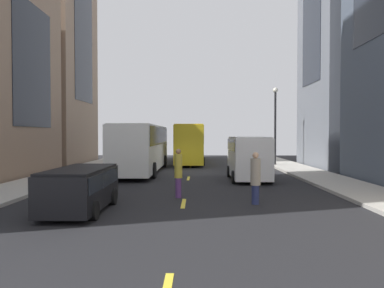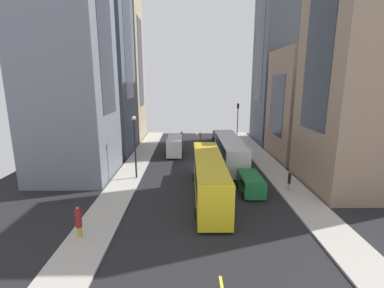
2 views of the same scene
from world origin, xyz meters
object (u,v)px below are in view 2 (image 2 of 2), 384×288
Objects in this scene: streetcar_yellow at (209,173)px; traffic_light_near_corner at (238,114)px; delivery_van_white at (175,145)px; pedestrian_waiting_curb at (289,180)px; pedestrian_walking_far at (182,137)px; city_bus_white at (230,149)px; pedestrian_crossing_near at (200,138)px; car_black_1 at (219,136)px; car_green_0 at (251,182)px; pedestrian_crossing_mid at (79,221)px.

streetcar_yellow is 2.15× the size of traffic_light_near_corner.
streetcar_yellow is 14.81m from delivery_van_white.
delivery_van_white is 17.62m from pedestrian_waiting_curb.
pedestrian_waiting_curb reaches higher than pedestrian_walking_far.
city_bus_white is 2.02× the size of traffic_light_near_corner.
streetcar_yellow is at bearing -115.89° from pedestrian_waiting_curb.
pedestrian_crossing_near is at bearing 17.69° from pedestrian_walking_far.
pedestrian_crossing_near is (-3.87, -6.28, -0.39)m from delivery_van_white.
streetcar_yellow reaches higher than delivery_van_white.
city_bus_white is at bearing 89.40° from car_black_1.
pedestrian_crossing_mid is at bearing 30.66° from car_green_0.
pedestrian_crossing_mid is at bearing 53.65° from city_bus_white.
delivery_van_white is 1.20× the size of car_green_0.
streetcar_yellow is 4.15m from car_green_0.
traffic_light_near_corner reaches higher than streetcar_yellow.
streetcar_yellow reaches higher than pedestrian_walking_far.
pedestrian_waiting_curb is 25.04m from traffic_light_near_corner.
car_green_0 is 0.98× the size of car_black_1.
pedestrian_crossing_near is (-3.07, 1.47, 0.06)m from pedestrian_walking_far.
pedestrian_crossing_mid reaches higher than pedestrian_crossing_near.
pedestrian_waiting_curb is (-3.63, -0.11, 0.16)m from car_green_0.
city_bus_white reaches higher than pedestrian_walking_far.
pedestrian_walking_far is at bearing 174.38° from pedestrian_waiting_curb.
pedestrian_crossing_near is 0.34× the size of traffic_light_near_corner.
city_bus_white reaches higher than pedestrian_waiting_curb.
delivery_van_white reaches higher than car_black_1.
pedestrian_waiting_curb is at bearing 91.39° from traffic_light_near_corner.
city_bus_white is at bearing 146.61° from delivery_van_white.
city_bus_white is 9.90m from pedestrian_waiting_curb.
city_bus_white is at bearing -20.02° from pedestrian_walking_far.
traffic_light_near_corner is at bearing -96.93° from car_green_0.
pedestrian_walking_far is 0.94× the size of pedestrian_crossing_mid.
delivery_van_white is at bearing 52.19° from car_black_1.
delivery_van_white is at bearing -60.57° from car_green_0.
pedestrian_crossing_near is at bearing 168.67° from pedestrian_waiting_curb.
city_bus_white is 6.17× the size of pedestrian_walking_far.
pedestrian_crossing_mid is (8.97, 6.96, -0.85)m from streetcar_yellow.
car_black_1 is 32.92m from pedestrian_crossing_mid.
traffic_light_near_corner is at bearing 63.04° from pedestrian_walking_far.
car_green_0 is at bearing -120.25° from pedestrian_waiting_curb.
pedestrian_walking_far is 29.64m from pedestrian_crossing_mid.
city_bus_white is 13.89m from pedestrian_walking_far.
streetcar_yellow is at bearing 104.65° from delivery_van_white.
delivery_van_white is 2.41× the size of pedestrian_crossing_near.
traffic_light_near_corner is at bearing -105.21° from streetcar_yellow.
pedestrian_crossing_near reaches higher than pedestrian_waiting_curb.
streetcar_yellow is at bearing -39.11° from pedestrian_walking_far.
car_black_1 is at bearing 56.37° from pedestrian_walking_far.
pedestrian_crossing_near is (-9.09, -27.55, -0.15)m from pedestrian_crossing_mid.
pedestrian_crossing_near is at bearing -90.35° from streetcar_yellow.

